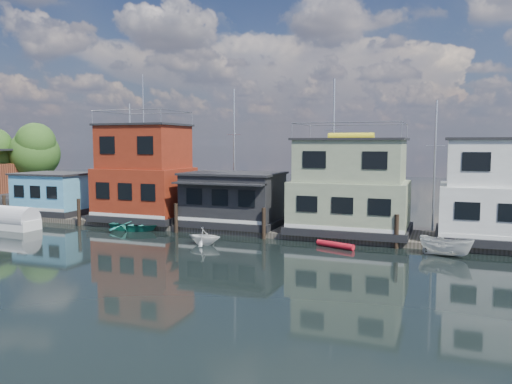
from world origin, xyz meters
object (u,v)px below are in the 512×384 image
at_px(houseboat_red, 145,175).
at_px(dinghy_white, 204,236).
at_px(dinghy_teal, 134,225).
at_px(houseboat_green, 350,188).
at_px(tarp_runabout, 10,220).
at_px(motorboat, 446,246).
at_px(red_kayak, 335,245).
at_px(houseboat_dark, 233,199).
at_px(houseboat_white, 507,193).
at_px(houseboat_blue, 55,193).

height_order(houseboat_red, dinghy_white, houseboat_red).
bearing_deg(dinghy_teal, houseboat_green, -81.68).
bearing_deg(dinghy_white, tarp_runabout, 87.75).
distance_m(motorboat, red_kayak, 6.65).
bearing_deg(motorboat, houseboat_dark, 93.89).
distance_m(tarp_runabout, dinghy_teal, 9.93).
relative_size(houseboat_dark, red_kayak, 2.78).
bearing_deg(tarp_runabout, houseboat_red, 37.68).
bearing_deg(dinghy_teal, houseboat_white, -85.86).
xyz_separation_m(houseboat_dark, motorboat, (15.46, -4.07, -1.80)).
height_order(tarp_runabout, dinghy_teal, tarp_runabout).
relative_size(houseboat_dark, motorboat, 2.30).
bearing_deg(houseboat_white, dinghy_teal, -173.18).
relative_size(motorboat, dinghy_teal, 0.82).
height_order(houseboat_blue, houseboat_green, houseboat_green).
xyz_separation_m(houseboat_red, dinghy_teal, (1.00, -3.11, -3.70)).
bearing_deg(houseboat_dark, motorboat, -14.74).
bearing_deg(houseboat_green, motorboat, -32.31).
xyz_separation_m(houseboat_red, red_kayak, (16.82, -4.00, -3.91)).
xyz_separation_m(houseboat_blue, dinghy_white, (17.99, -6.06, -1.61)).
distance_m(houseboat_green, tarp_runabout, 26.35).
bearing_deg(houseboat_white, houseboat_blue, -180.00).
distance_m(houseboat_red, houseboat_dark, 8.18).
distance_m(tarp_runabout, dinghy_white, 17.00).
relative_size(houseboat_blue, tarp_runabout, 1.32).
relative_size(houseboat_red, red_kayak, 4.46).
distance_m(houseboat_green, red_kayak, 5.23).
distance_m(houseboat_red, dinghy_white, 11.01).
bearing_deg(houseboat_white, motorboat, -130.91).
height_order(houseboat_green, dinghy_white, houseboat_green).
relative_size(dinghy_white, dinghy_teal, 0.58).
xyz_separation_m(houseboat_white, dinghy_teal, (-26.00, -3.11, -3.13)).
xyz_separation_m(houseboat_red, tarp_runabout, (-8.51, -5.94, -3.39)).
bearing_deg(dinghy_teal, dinghy_white, -114.17).
distance_m(houseboat_dark, houseboat_green, 9.07).
distance_m(houseboat_blue, dinghy_white, 19.05).
bearing_deg(dinghy_white, dinghy_teal, 66.65).
xyz_separation_m(houseboat_red, houseboat_white, (27.00, 0.00, -0.57)).
bearing_deg(houseboat_white, red_kayak, -158.53).
height_order(houseboat_red, dinghy_teal, houseboat_red).
bearing_deg(houseboat_white, houseboat_dark, -179.94).
bearing_deg(houseboat_dark, houseboat_white, 0.06).
xyz_separation_m(houseboat_blue, dinghy_teal, (10.50, -3.11, -1.80)).
relative_size(dinghy_white, red_kayak, 0.85).
height_order(houseboat_red, tarp_runabout, houseboat_red).
bearing_deg(houseboat_green, dinghy_teal, -169.00).
distance_m(houseboat_red, motorboat, 24.07).
bearing_deg(houseboat_green, houseboat_white, -0.00).
height_order(tarp_runabout, dinghy_white, tarp_runabout).
relative_size(houseboat_white, motorboat, 2.61).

